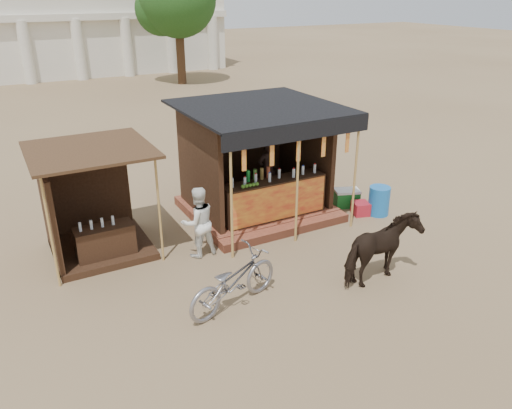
% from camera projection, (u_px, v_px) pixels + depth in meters
% --- Properties ---
extents(ground, '(120.00, 120.00, 0.00)m').
position_uv_depth(ground, '(295.00, 285.00, 9.75)').
color(ground, '#846B4C').
rests_on(ground, ground).
extents(main_stall, '(3.60, 3.61, 2.78)m').
position_uv_depth(main_stall, '(258.00, 175.00, 12.50)').
color(main_stall, '#994B32').
rests_on(main_stall, ground).
extents(secondary_stall, '(2.40, 2.40, 2.38)m').
position_uv_depth(secondary_stall, '(89.00, 217.00, 10.64)').
color(secondary_stall, '#372114').
rests_on(secondary_stall, ground).
extents(cow, '(1.73, 0.99, 1.38)m').
position_uv_depth(cow, '(382.00, 250.00, 9.60)').
color(cow, black).
rests_on(cow, ground).
extents(motorbike, '(2.11, 1.22, 1.05)m').
position_uv_depth(motorbike, '(233.00, 281.00, 8.91)').
color(motorbike, gray).
rests_on(motorbike, ground).
extents(bystander, '(0.78, 0.62, 1.57)m').
position_uv_depth(bystander, '(198.00, 222.00, 10.54)').
color(bystander, white).
rests_on(bystander, ground).
extents(blue_barrel, '(0.64, 0.64, 0.74)m').
position_uv_depth(blue_barrel, '(379.00, 201.00, 12.65)').
color(blue_barrel, blue).
rests_on(blue_barrel, ground).
extents(red_crate, '(0.49, 0.51, 0.33)m').
position_uv_depth(red_crate, '(361.00, 208.00, 12.73)').
color(red_crate, '#A41B28').
rests_on(red_crate, ground).
extents(cooler, '(0.75, 0.64, 0.46)m').
position_uv_depth(cooler, '(347.00, 198.00, 13.19)').
color(cooler, '#187026').
rests_on(cooler, ground).
extents(background_building, '(26.00, 7.45, 8.18)m').
position_uv_depth(background_building, '(14.00, 11.00, 31.42)').
color(background_building, silver).
rests_on(background_building, ground).
extents(tree, '(4.50, 4.40, 7.00)m').
position_uv_depth(tree, '(174.00, 1.00, 28.28)').
color(tree, '#382314').
rests_on(tree, ground).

